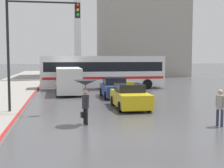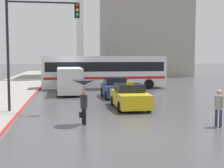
{
  "view_description": "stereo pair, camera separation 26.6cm",
  "coord_description": "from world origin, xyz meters",
  "px_view_note": "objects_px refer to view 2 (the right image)",
  "views": [
    {
      "loc": [
        -2.81,
        -11.63,
        3.04
      ],
      "look_at": [
        0.41,
        7.73,
        1.4
      ],
      "focal_mm": 50.0,
      "sensor_mm": 36.0,
      "label": 1
    },
    {
      "loc": [
        -2.55,
        -11.68,
        3.04
      ],
      "look_at": [
        0.41,
        7.73,
        1.4
      ],
      "focal_mm": 50.0,
      "sensor_mm": 36.0,
      "label": 2
    }
  ],
  "objects_px": {
    "ambulance_van": "(70,79)",
    "taxi": "(130,97)",
    "sedan_red": "(115,88)",
    "city_bus": "(104,71)",
    "pedestrian_man": "(219,105)",
    "pedestrian_with_umbrella": "(84,89)",
    "traffic_light": "(35,33)"
  },
  "relations": [
    {
      "from": "traffic_light",
      "to": "pedestrian_with_umbrella",
      "type": "bearing_deg",
      "value": -54.4
    },
    {
      "from": "sedan_red",
      "to": "ambulance_van",
      "type": "xyz_separation_m",
      "value": [
        -3.47,
        2.74,
        0.54
      ]
    },
    {
      "from": "taxi",
      "to": "city_bus",
      "type": "distance_m",
      "value": 12.24
    },
    {
      "from": "taxi",
      "to": "traffic_light",
      "type": "bearing_deg",
      "value": 10.64
    },
    {
      "from": "pedestrian_man",
      "to": "traffic_light",
      "type": "bearing_deg",
      "value": -149.5
    },
    {
      "from": "taxi",
      "to": "pedestrian_with_umbrella",
      "type": "bearing_deg",
      "value": 54.92
    },
    {
      "from": "taxi",
      "to": "ambulance_van",
      "type": "relative_size",
      "value": 0.75
    },
    {
      "from": "sedan_red",
      "to": "pedestrian_man",
      "type": "bearing_deg",
      "value": 104.31
    },
    {
      "from": "pedestrian_with_umbrella",
      "to": "traffic_light",
      "type": "relative_size",
      "value": 0.32
    },
    {
      "from": "ambulance_van",
      "to": "pedestrian_with_umbrella",
      "type": "height_order",
      "value": "ambulance_van"
    },
    {
      "from": "sedan_red",
      "to": "pedestrian_with_umbrella",
      "type": "relative_size",
      "value": 2.03
    },
    {
      "from": "sedan_red",
      "to": "traffic_light",
      "type": "bearing_deg",
      "value": 49.97
    },
    {
      "from": "pedestrian_man",
      "to": "pedestrian_with_umbrella",
      "type": "bearing_deg",
      "value": -132.89
    },
    {
      "from": "city_bus",
      "to": "traffic_light",
      "type": "xyz_separation_m",
      "value": [
        -5.42,
        -13.21,
        2.59
      ]
    },
    {
      "from": "pedestrian_man",
      "to": "traffic_light",
      "type": "height_order",
      "value": "traffic_light"
    },
    {
      "from": "ambulance_van",
      "to": "pedestrian_man",
      "type": "xyz_separation_m",
      "value": [
        6.3,
        -13.85,
        -0.27
      ]
    },
    {
      "from": "pedestrian_man",
      "to": "traffic_light",
      "type": "xyz_separation_m",
      "value": [
        -8.24,
        4.67,
        3.43
      ]
    },
    {
      "from": "taxi",
      "to": "sedan_red",
      "type": "height_order",
      "value": "taxi"
    },
    {
      "from": "pedestrian_with_umbrella",
      "to": "ambulance_van",
      "type": "bearing_deg",
      "value": -17.14
    },
    {
      "from": "ambulance_van",
      "to": "pedestrian_with_umbrella",
      "type": "xyz_separation_m",
      "value": [
        0.44,
        -12.5,
        0.42
      ]
    },
    {
      "from": "sedan_red",
      "to": "taxi",
      "type": "bearing_deg",
      "value": 90.28
    },
    {
      "from": "taxi",
      "to": "pedestrian_with_umbrella",
      "type": "relative_size",
      "value": 2.02
    },
    {
      "from": "ambulance_van",
      "to": "taxi",
      "type": "bearing_deg",
      "value": 112.7
    },
    {
      "from": "pedestrian_man",
      "to": "taxi",
      "type": "bearing_deg",
      "value": 176.3
    },
    {
      "from": "taxi",
      "to": "pedestrian_with_umbrella",
      "type": "xyz_separation_m",
      "value": [
        -3.05,
        -4.35,
        0.97
      ]
    },
    {
      "from": "sedan_red",
      "to": "ambulance_van",
      "type": "distance_m",
      "value": 4.45
    },
    {
      "from": "city_bus",
      "to": "pedestrian_with_umbrella",
      "type": "distance_m",
      "value": 16.81
    },
    {
      "from": "sedan_red",
      "to": "city_bus",
      "type": "distance_m",
      "value": 6.86
    },
    {
      "from": "pedestrian_with_umbrella",
      "to": "pedestrian_man",
      "type": "xyz_separation_m",
      "value": [
        5.86,
        -1.35,
        -0.68
      ]
    },
    {
      "from": "ambulance_van",
      "to": "pedestrian_man",
      "type": "relative_size",
      "value": 3.33
    },
    {
      "from": "sedan_red",
      "to": "pedestrian_man",
      "type": "height_order",
      "value": "pedestrian_man"
    },
    {
      "from": "taxi",
      "to": "pedestrian_man",
      "type": "bearing_deg",
      "value": 116.25
    }
  ]
}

